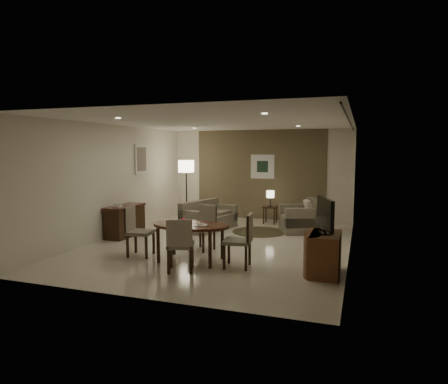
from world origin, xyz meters
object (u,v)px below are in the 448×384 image
at_px(console_desk, 125,221).
at_px(armchair, 300,215).
at_px(chair_near, 181,244).
at_px(chair_right, 237,240).
at_px(dining_table, 191,243).
at_px(floor_lamp, 186,191).
at_px(side_table, 270,215).
at_px(chair_far, 202,228).
at_px(tv_cabinet, 325,254).
at_px(chair_left, 141,232).
at_px(sofa, 209,215).

bearing_deg(console_desk, armchair, 25.59).
height_order(chair_near, chair_right, chair_right).
relative_size(dining_table, floor_lamp, 0.83).
relative_size(chair_right, side_table, 1.97).
distance_m(dining_table, chair_far, 0.85).
distance_m(chair_far, armchair, 3.05).
height_order(tv_cabinet, chair_right, chair_right).
bearing_deg(tv_cabinet, chair_right, -176.51).
relative_size(side_table, floor_lamp, 0.27).
bearing_deg(chair_near, chair_left, -49.55).
height_order(console_desk, chair_left, chair_left).
distance_m(dining_table, chair_near, 0.66).
xyz_separation_m(chair_near, chair_far, (-0.21, 1.48, -0.00)).
bearing_deg(dining_table, side_table, 82.55).
distance_m(console_desk, armchair, 4.39).
height_order(chair_near, chair_far, chair_near).
xyz_separation_m(chair_far, sofa, (-0.65, 2.09, -0.09)).
bearing_deg(dining_table, floor_lamp, 115.55).
distance_m(console_desk, tv_cabinet, 5.11).
distance_m(tv_cabinet, dining_table, 2.48).
xyz_separation_m(dining_table, side_table, (0.57, 4.32, -0.10)).
height_order(chair_far, sofa, chair_far).
bearing_deg(chair_far, chair_right, -25.13).
bearing_deg(sofa, tv_cabinet, -117.50).
bearing_deg(chair_far, sofa, 123.36).
xyz_separation_m(console_desk, sofa, (1.64, 1.44, 0.00)).
relative_size(chair_right, armchair, 1.01).
bearing_deg(chair_left, floor_lamp, 3.28).
height_order(console_desk, tv_cabinet, console_desk).
bearing_deg(chair_left, console_desk, 34.07).
xyz_separation_m(armchair, side_table, (-0.98, 0.94, -0.18)).
bearing_deg(chair_left, sofa, -14.00).
relative_size(chair_left, armchair, 1.01).
xyz_separation_m(chair_far, side_table, (0.68, 3.49, -0.22)).
distance_m(console_desk, side_table, 4.11).
xyz_separation_m(console_desk, chair_near, (2.51, -2.14, 0.10)).
relative_size(chair_far, chair_right, 0.97).
bearing_deg(chair_near, side_table, -115.85).
bearing_deg(chair_right, chair_left, -99.38).
distance_m(dining_table, side_table, 4.36).
bearing_deg(side_table, tv_cabinet, -66.18).
bearing_deg(console_desk, tv_cabinet, -17.05).
distance_m(console_desk, floor_lamp, 2.48).
height_order(chair_far, chair_right, chair_right).
bearing_deg(floor_lamp, chair_far, -60.28).
relative_size(chair_near, armchair, 0.98).
bearing_deg(chair_near, tv_cabinet, 174.52).
height_order(sofa, floor_lamp, floor_lamp).
bearing_deg(armchair, sofa, -100.66).
xyz_separation_m(console_desk, side_table, (2.98, 2.83, -0.13)).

